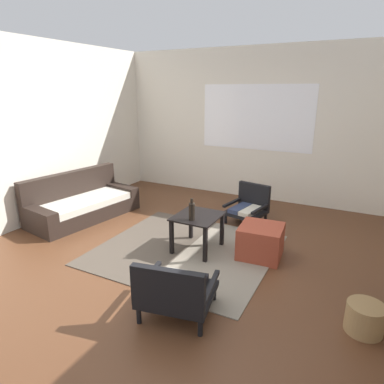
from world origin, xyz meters
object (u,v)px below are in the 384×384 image
(ottoman_orange, at_px, (261,241))
(wicker_basket, at_px, (365,318))
(coffee_table, at_px, (198,223))
(armchair_by_window, at_px, (249,205))
(glass_bottle, at_px, (192,211))
(armchair_striped_foreground, at_px, (175,291))
(couch, at_px, (82,204))

(ottoman_orange, xyz_separation_m, wicker_basket, (1.17, -0.91, -0.07))
(coffee_table, distance_m, wicker_basket, 2.08)
(armchair_by_window, distance_m, glass_bottle, 1.47)
(glass_bottle, bearing_deg, armchair_striped_foreground, -69.72)
(couch, bearing_deg, wicker_basket, -12.22)
(glass_bottle, bearing_deg, armchair_by_window, 79.44)
(couch, xyz_separation_m, glass_bottle, (2.16, -0.34, 0.36))
(couch, xyz_separation_m, wicker_basket, (4.10, -0.89, -0.09))
(coffee_table, distance_m, armchair_striped_foreground, 1.35)
(coffee_table, distance_m, glass_bottle, 0.27)
(armchair_by_window, distance_m, ottoman_orange, 1.16)
(ottoman_orange, distance_m, glass_bottle, 0.92)
(couch, relative_size, armchair_by_window, 2.88)
(ottoman_orange, xyz_separation_m, glass_bottle, (-0.76, -0.36, 0.38))
(armchair_by_window, height_order, armchair_striped_foreground, armchair_striped_foreground)
(couch, xyz_separation_m, coffee_table, (2.16, -0.17, 0.15))
(armchair_by_window, height_order, wicker_basket, armchair_by_window)
(armchair_striped_foreground, height_order, wicker_basket, armchair_striped_foreground)
(armchair_striped_foreground, bearing_deg, glass_bottle, 110.28)
(ottoman_orange, bearing_deg, coffee_table, -165.73)
(ottoman_orange, relative_size, wicker_basket, 1.63)
(armchair_by_window, height_order, glass_bottle, glass_bottle)
(armchair_striped_foreground, bearing_deg, armchair_by_window, 93.38)
(armchair_striped_foreground, xyz_separation_m, glass_bottle, (-0.41, 1.11, 0.31))
(armchair_by_window, bearing_deg, wicker_basket, -49.51)
(armchair_striped_foreground, height_order, glass_bottle, glass_bottle)
(armchair_by_window, xyz_separation_m, wicker_basket, (1.67, -1.95, -0.13))
(coffee_table, height_order, ottoman_orange, coffee_table)
(armchair_striped_foreground, bearing_deg, wicker_basket, 20.52)
(armchair_striped_foreground, relative_size, ottoman_orange, 1.47)
(couch, height_order, armchair_by_window, couch)
(armchair_striped_foreground, distance_m, glass_bottle, 1.23)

